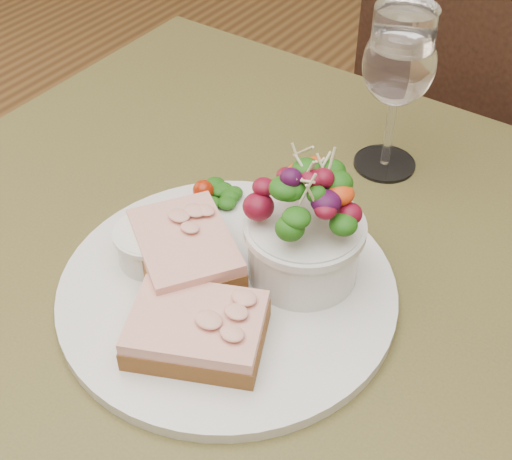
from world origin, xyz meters
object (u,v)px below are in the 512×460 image
Objects in this scene: dinner_plate at (227,290)px; ramekin at (151,244)px; chair_far at (486,260)px; sandwich_back at (185,249)px; wine_glass at (399,68)px; sandwich_front at (197,330)px; cafe_table at (237,343)px; salad_bowl at (305,225)px.

dinner_plate is 0.08m from ramekin.
sandwich_back is at bearing 96.49° from chair_far.
dinner_plate is at bearing -96.08° from wine_glass.
sandwich_front is at bearing -10.51° from sandwich_back.
ramekin is at bearing -111.41° from wine_glass.
cafe_table is at bearing 82.30° from sandwich_front.
chair_far is (0.10, 0.66, -0.36)m from cafe_table.
cafe_table is at bearing 99.17° from chair_far.
dinner_plate is 4.92× the size of ramekin.
sandwich_front is 2.15× the size of ramekin.
dinner_plate is 0.05m from sandwich_back.
sandwich_front is 0.34m from wine_glass.
dinner_plate is 2.29× the size of sandwich_front.
salad_bowl reaches higher than cafe_table.
wine_glass is at bearing 64.20° from sandwich_front.
chair_far reaches higher than salad_bowl.
sandwich_back is at bearing -148.38° from salad_bowl.
sandwich_back is at bearing 15.30° from ramekin.
cafe_table is 5.70× the size of sandwich_back.
sandwich_front is 0.78× the size of wine_glass.
ramekin reaches higher than dinner_plate.
wine_glass is (0.03, 0.26, 0.12)m from dinner_plate.
sandwich_back is 2.21× the size of ramekin.
ramekin is 0.50× the size of salad_bowl.
sandwich_front is at bearing -29.40° from ramekin.
chair_far reaches higher than ramekin.
wine_glass reaches higher than sandwich_back.
salad_bowl is at bearing 103.80° from chair_far.
chair_far is at bearing 81.55° from wine_glass.
sandwich_front reaches higher than dinner_plate.
salad_bowl is (0.05, 0.05, 0.07)m from dinner_plate.
wine_glass is (0.11, 0.27, 0.09)m from ramekin.
chair_far is at bearing 82.46° from dinner_plate.
wine_glass is (0.04, 0.24, 0.22)m from cafe_table.
sandwich_back is at bearing -105.53° from wine_glass.
sandwich_back reaches higher than dinner_plate.
sandwich_back is 0.04m from ramekin.
sandwich_front is 0.97× the size of sandwich_back.
salad_bowl is 0.73× the size of wine_glass.
ramekin is at bearing -152.35° from salad_bowl.
cafe_table is 0.89× the size of chair_far.
dinner_plate is at bearing 81.02° from sandwich_front.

